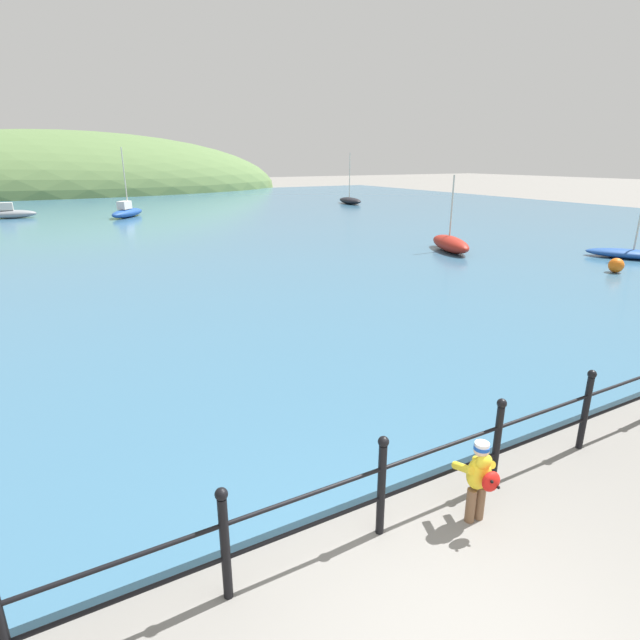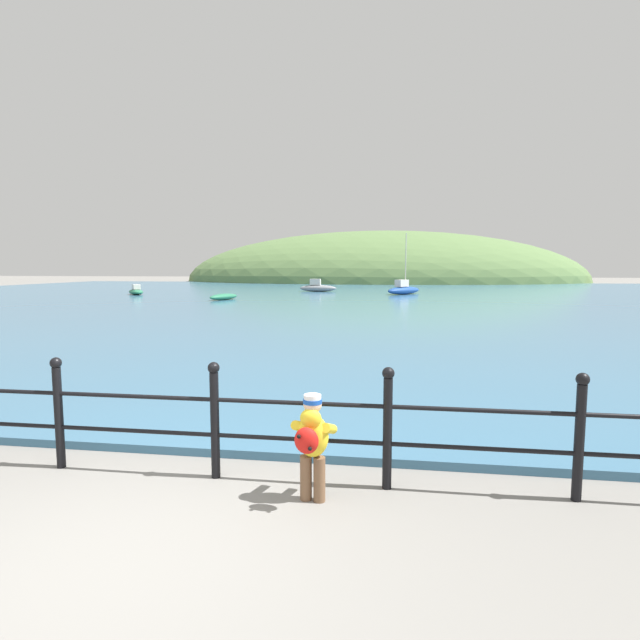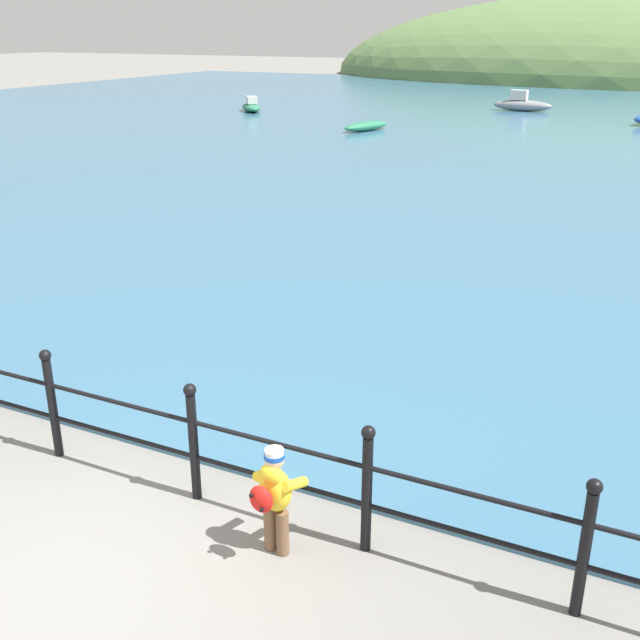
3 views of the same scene
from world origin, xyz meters
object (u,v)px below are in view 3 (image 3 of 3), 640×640
(boat_blue_hull, at_px, (366,126))
(boat_white_sailboat, at_px, (251,106))
(child_in_coat, at_px, (274,492))
(boat_twin_mast, at_px, (522,104))

(boat_blue_hull, height_order, boat_white_sailboat, boat_white_sailboat)
(child_in_coat, height_order, boat_twin_mast, boat_twin_mast)
(boat_white_sailboat, bearing_deg, boat_blue_hull, -28.59)
(child_in_coat, relative_size, boat_twin_mast, 0.33)
(child_in_coat, relative_size, boat_blue_hull, 0.38)
(child_in_coat, xyz_separation_m, boat_white_sailboat, (-18.05, 29.91, -0.26))
(boat_white_sailboat, xyz_separation_m, boat_twin_mast, (12.57, 6.31, 0.09))
(boat_twin_mast, bearing_deg, boat_blue_hull, -111.51)
(child_in_coat, height_order, boat_white_sailboat, child_in_coat)
(boat_blue_hull, distance_m, boat_white_sailboat, 9.45)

